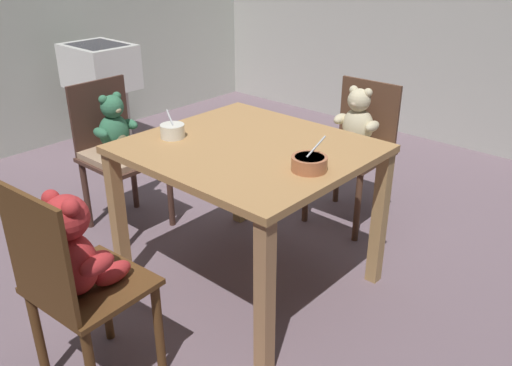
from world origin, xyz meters
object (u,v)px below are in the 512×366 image
teddy_chair_far_center (355,137)px  sink_basin (102,83)px  teddy_chair_near_left (118,143)px  porridge_bowl_terracotta_near_right (309,163)px  teddy_chair_near_front (75,264)px  dining_table (249,167)px  porridge_bowl_white_near_left (173,131)px

teddy_chair_far_center → sink_basin: sink_basin is taller
teddy_chair_near_left → porridge_bowl_terracotta_near_right: size_ratio=5.47×
teddy_chair_far_center → porridge_bowl_terracotta_near_right: size_ratio=5.30×
teddy_chair_near_front → porridge_bowl_terracotta_near_right: bearing=-26.4°
dining_table → teddy_chair_near_left: (-0.94, -0.06, -0.10)m
teddy_chair_near_front → teddy_chair_far_center: bearing=-4.0°
teddy_chair_far_center → teddy_chair_near_left: bearing=-46.1°
dining_table → teddy_chair_near_front: teddy_chair_near_front is taller
sink_basin → teddy_chair_near_front: bearing=-35.4°
porridge_bowl_white_near_left → sink_basin: bearing=157.2°
porridge_bowl_terracotta_near_right → porridge_bowl_white_near_left: size_ratio=1.30×
sink_basin → porridge_bowl_terracotta_near_right: bearing=-14.0°
teddy_chair_near_left → porridge_bowl_terracotta_near_right: bearing=0.6°
dining_table → sink_basin: sink_basin is taller
teddy_chair_far_center → porridge_bowl_terracotta_near_right: bearing=19.5°
dining_table → porridge_bowl_terracotta_near_right: 0.39m
porridge_bowl_white_near_left → teddy_chair_near_left: bearing=171.3°
dining_table → porridge_bowl_white_near_left: porridge_bowl_white_near_left is taller
teddy_chair_far_center → porridge_bowl_white_near_left: bearing=-19.3°
teddy_chair_far_center → porridge_bowl_white_near_left: 1.14m
teddy_chair_near_left → teddy_chair_near_front: size_ratio=0.98×
porridge_bowl_terracotta_near_right → teddy_chair_far_center: bearing=111.0°
teddy_chair_near_left → teddy_chair_near_front: 1.27m
teddy_chair_near_front → dining_table: bearing=-3.4°
porridge_bowl_terracotta_near_right → dining_table: bearing=173.8°
teddy_chair_near_front → teddy_chair_far_center: teddy_chair_near_front is taller
dining_table → teddy_chair_far_center: 0.90m
sink_basin → teddy_chair_far_center: bearing=9.3°
porridge_bowl_terracotta_near_right → sink_basin: size_ratio=0.18×
teddy_chair_near_left → porridge_bowl_white_near_left: size_ratio=7.12×
dining_table → sink_basin: bearing=164.6°
porridge_bowl_terracotta_near_right → porridge_bowl_white_near_left: 0.71m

